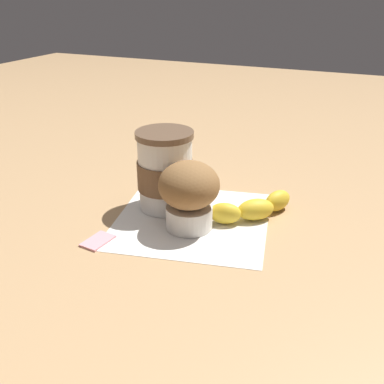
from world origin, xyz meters
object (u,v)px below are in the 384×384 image
object	(u,v)px
banana	(254,208)
sugar_packet	(98,240)
muffin	(189,192)
coffee_cup	(165,171)

from	to	relation	value
banana	sugar_packet	bearing A→B (deg)	-139.07
banana	sugar_packet	xyz separation A→B (m)	(-0.20, -0.17, -0.02)
sugar_packet	muffin	bearing A→B (deg)	41.65
coffee_cup	sugar_packet	bearing A→B (deg)	-105.85
banana	sugar_packet	size ratio (longest dim) A/B	2.64
muffin	sugar_packet	size ratio (longest dim) A/B	2.23
coffee_cup	sugar_packet	distance (m)	0.17
muffin	banana	size ratio (longest dim) A/B	0.84
muffin	sugar_packet	world-z (taller)	muffin
coffee_cup	banana	world-z (taller)	coffee_cup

